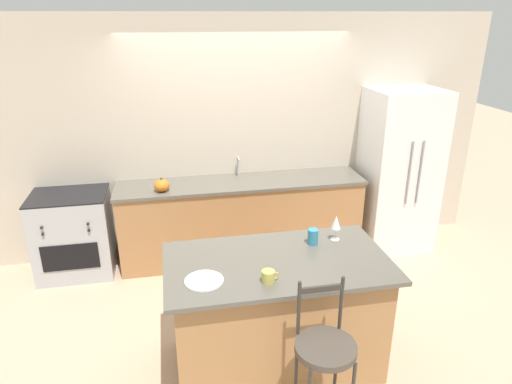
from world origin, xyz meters
TOP-DOWN VIEW (x-y plane):
  - ground_plane at (0.00, 0.00)m, footprint 18.00×18.00m
  - wall_back at (0.00, 0.66)m, footprint 6.00×0.07m
  - back_counter at (0.00, 0.36)m, footprint 2.76×0.64m
  - sink_faucet at (0.00, 0.55)m, footprint 0.02×0.13m
  - kitchen_island at (-0.03, -1.47)m, footprint 1.69×0.93m
  - refrigerator at (1.87, 0.29)m, footprint 0.80×0.72m
  - oven_range at (-1.84, 0.33)m, footprint 0.78×0.62m
  - bar_stool_near at (0.11, -2.19)m, footprint 0.40×0.40m
  - dinner_plate at (-0.59, -1.65)m, footprint 0.27×0.27m
  - wine_glass at (0.52, -1.23)m, footprint 0.08×0.08m
  - coffee_mug at (-0.16, -1.74)m, footprint 0.12×0.09m
  - tumbler_cup at (0.31, -1.27)m, footprint 0.08×0.08m
  - pumpkin_decoration at (-0.87, 0.20)m, footprint 0.16×0.16m

SIDE VIEW (x-z plane):
  - ground_plane at x=0.00m, z-range 0.00..0.00m
  - oven_range at x=-1.84m, z-range 0.00..0.92m
  - back_counter at x=0.00m, z-range 0.00..0.94m
  - kitchen_island at x=-0.03m, z-range 0.00..0.96m
  - bar_stool_near at x=0.11m, z-range 0.04..1.18m
  - refrigerator at x=1.87m, z-range 0.00..1.90m
  - dinner_plate at x=-0.59m, z-range 0.95..0.97m
  - coffee_mug at x=-0.16m, z-range 0.95..1.04m
  - pumpkin_decoration at x=-0.87m, z-range 0.92..1.08m
  - tumbler_cup at x=0.31m, z-range 0.95..1.08m
  - sink_faucet at x=0.00m, z-range 0.96..1.18m
  - wine_glass at x=0.52m, z-range 1.00..1.21m
  - wall_back at x=0.00m, z-range 0.00..2.70m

